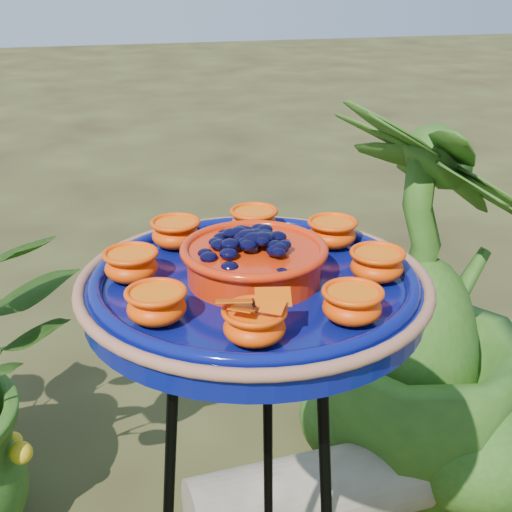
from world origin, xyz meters
name	(u,v)px	position (x,y,z in m)	size (l,w,h in m)	color
tripod_stand	(254,509)	(0.06, -0.11, 0.52)	(0.41, 0.41, 0.86)	black
feeder_dish	(254,281)	(0.06, -0.11, 0.90)	(0.57, 0.57, 0.10)	#080F5D
driftwood_log	(310,494)	(0.30, 0.36, 0.10)	(0.19, 0.19, 0.58)	tan
shrub_back_right	(425,305)	(0.62, 0.49, 0.49)	(0.55, 0.55, 0.99)	#285015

